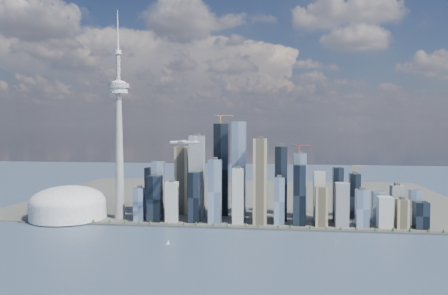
# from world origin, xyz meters

# --- Properties ---
(ground) EXTENTS (4000.00, 4000.00, 0.00)m
(ground) POSITION_xyz_m (0.00, 0.00, 0.00)
(ground) COLOR #2F3F53
(ground) RESTS_ON ground
(seawall) EXTENTS (1100.00, 22.00, 4.00)m
(seawall) POSITION_xyz_m (0.00, 250.00, 2.00)
(seawall) COLOR #383838
(seawall) RESTS_ON ground
(land) EXTENTS (1400.00, 900.00, 3.00)m
(land) POSITION_xyz_m (0.00, 700.00, 1.50)
(land) COLOR #4C4C47
(land) RESTS_ON ground
(shoreline_trees) EXTENTS (960.53, 7.20, 8.80)m
(shoreline_trees) POSITION_xyz_m (0.00, 250.00, 8.78)
(shoreline_trees) COLOR #3F2D1E
(shoreline_trees) RESTS_ON seawall
(skyscraper_cluster) EXTENTS (736.00, 142.00, 279.51)m
(skyscraper_cluster) POSITION_xyz_m (59.61, 336.81, 87.20)
(skyscraper_cluster) COLOR black
(skyscraper_cluster) RESTS_ON land
(needle_tower) EXTENTS (56.00, 56.00, 550.50)m
(needle_tower) POSITION_xyz_m (-300.00, 310.00, 235.84)
(needle_tower) COLOR gray
(needle_tower) RESTS_ON land
(dome_stadium) EXTENTS (200.00, 200.00, 86.00)m
(dome_stadium) POSITION_xyz_m (-440.00, 300.00, 39.44)
(dome_stadium) COLOR silver
(dome_stadium) RESTS_ON land
(airplane) EXTENTS (74.35, 65.71, 18.14)m
(airplane) POSITION_xyz_m (-99.76, 193.90, 213.07)
(airplane) COLOR silver
(airplane) RESTS_ON ground
(sailboat_west) EXTENTS (7.52, 4.26, 10.61)m
(sailboat_west) POSITION_xyz_m (-111.69, 88.03, 3.40)
(sailboat_west) COLOR silver
(sailboat_west) RESTS_ON ground
(sailboat_east) EXTENTS (6.07, 3.69, 8.67)m
(sailboat_east) POSITION_xyz_m (245.52, 149.05, 2.78)
(sailboat_east) COLOR silver
(sailboat_east) RESTS_ON ground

